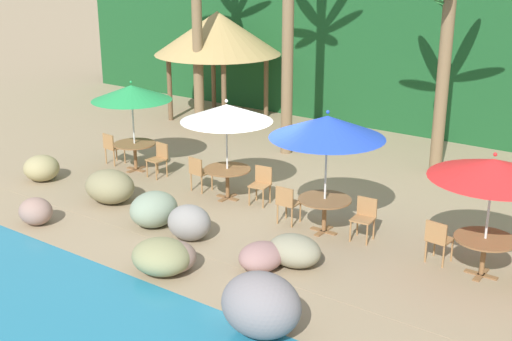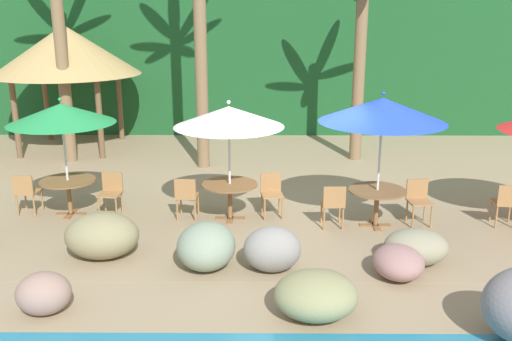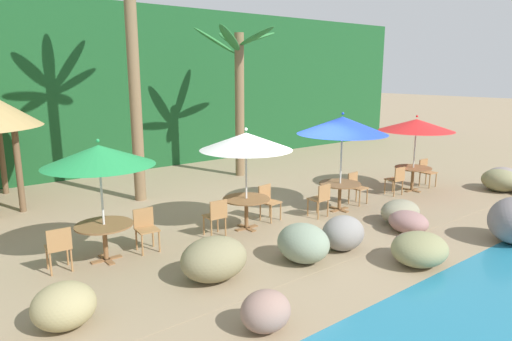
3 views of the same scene
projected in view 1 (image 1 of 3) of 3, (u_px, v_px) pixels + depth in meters
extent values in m
plane|color=#937F60|center=(266.00, 211.00, 15.24)|extent=(120.00, 120.00, 0.00)
cube|color=#937F60|center=(266.00, 211.00, 15.24)|extent=(18.00, 5.20, 0.01)
cube|color=#194C23|center=(431.00, 34.00, 21.19)|extent=(28.00, 2.40, 6.00)
ellipsoid|color=gray|center=(173.00, 257.00, 12.39)|extent=(0.87, 0.85, 0.55)
ellipsoid|color=gray|center=(189.00, 222.00, 13.68)|extent=(0.93, 0.81, 0.72)
ellipsoid|color=#858459|center=(161.00, 257.00, 12.30)|extent=(1.15, 1.01, 0.63)
ellipsoid|color=#827B56|center=(110.00, 186.00, 15.63)|extent=(1.24, 1.01, 0.77)
ellipsoid|color=slate|center=(261.00, 305.00, 10.30)|extent=(1.30, 1.09, 1.00)
ellipsoid|color=#9A8E60|center=(41.00, 168.00, 17.08)|extent=(0.91, 0.88, 0.66)
ellipsoid|color=gray|center=(154.00, 209.00, 14.33)|extent=(0.95, 1.08, 0.75)
ellipsoid|color=gray|center=(294.00, 251.00, 12.59)|extent=(1.05, 0.84, 0.59)
ellipsoid|color=gray|center=(36.00, 211.00, 14.43)|extent=(0.75, 0.67, 0.59)
ellipsoid|color=#946C68|center=(261.00, 257.00, 12.45)|extent=(0.79, 0.92, 0.50)
cylinder|color=silver|center=(134.00, 130.00, 17.61)|extent=(0.04, 0.04, 2.19)
cone|color=#238E47|center=(131.00, 93.00, 17.29)|extent=(2.08, 2.08, 0.39)
sphere|color=#238E47|center=(131.00, 82.00, 17.20)|extent=(0.07, 0.07, 0.07)
cube|color=brown|center=(136.00, 169.00, 17.96)|extent=(0.60, 0.12, 0.03)
cube|color=brown|center=(136.00, 169.00, 17.96)|extent=(0.12, 0.60, 0.03)
cylinder|color=brown|center=(135.00, 157.00, 17.84)|extent=(0.09, 0.09, 0.71)
cylinder|color=brown|center=(135.00, 144.00, 17.73)|extent=(1.10, 1.10, 0.03)
cylinder|color=#9E7042|center=(156.00, 172.00, 17.12)|extent=(0.04, 0.04, 0.45)
cylinder|color=#9E7042|center=(147.00, 169.00, 17.35)|extent=(0.04, 0.04, 0.45)
cylinder|color=#9E7042|center=(167.00, 168.00, 17.38)|extent=(0.04, 0.04, 0.45)
cylinder|color=#9E7042|center=(158.00, 166.00, 17.60)|extent=(0.04, 0.04, 0.45)
cube|color=#9E7042|center=(156.00, 160.00, 17.29)|extent=(0.46, 0.46, 0.03)
cube|color=#9E7042|center=(162.00, 151.00, 17.37)|extent=(0.42, 0.07, 0.42)
cylinder|color=#9E7042|center=(116.00, 153.00, 18.65)|extent=(0.04, 0.04, 0.45)
cylinder|color=#9E7042|center=(125.00, 155.00, 18.43)|extent=(0.04, 0.04, 0.45)
cylinder|color=#9E7042|center=(106.00, 156.00, 18.39)|extent=(0.04, 0.04, 0.45)
cylinder|color=#9E7042|center=(114.00, 158.00, 18.17)|extent=(0.04, 0.04, 0.45)
cube|color=#9E7042|center=(115.00, 147.00, 18.34)|extent=(0.45, 0.45, 0.03)
cube|color=#9E7042|center=(108.00, 142.00, 18.13)|extent=(0.42, 0.07, 0.42)
cylinder|color=silver|center=(227.00, 154.00, 15.63)|extent=(0.04, 0.04, 2.18)
cone|color=white|center=(226.00, 113.00, 15.31)|extent=(2.12, 2.12, 0.39)
sphere|color=white|center=(226.00, 101.00, 15.23)|extent=(0.07, 0.07, 0.07)
cube|color=brown|center=(228.00, 198.00, 15.98)|extent=(0.60, 0.12, 0.03)
cube|color=brown|center=(228.00, 198.00, 15.98)|extent=(0.12, 0.60, 0.03)
cylinder|color=brown|center=(227.00, 184.00, 15.86)|extent=(0.09, 0.09, 0.71)
cylinder|color=brown|center=(227.00, 169.00, 15.75)|extent=(1.10, 1.10, 0.03)
cylinder|color=#9E7042|center=(263.00, 199.00, 15.31)|extent=(0.04, 0.04, 0.45)
cylinder|color=#9E7042|center=(249.00, 196.00, 15.47)|extent=(0.04, 0.04, 0.45)
cylinder|color=#9E7042|center=(270.00, 194.00, 15.61)|extent=(0.04, 0.04, 0.45)
cylinder|color=#9E7042|center=(256.00, 192.00, 15.77)|extent=(0.04, 0.04, 0.45)
cube|color=#9E7042|center=(260.00, 185.00, 15.46)|extent=(0.48, 0.48, 0.03)
cube|color=#9E7042|center=(264.00, 175.00, 15.57)|extent=(0.42, 0.10, 0.42)
cylinder|color=#9E7042|center=(202.00, 178.00, 16.66)|extent=(0.04, 0.04, 0.45)
cylinder|color=#9E7042|center=(212.00, 181.00, 16.45)|extent=(0.04, 0.04, 0.45)
cylinder|color=#9E7042|center=(191.00, 182.00, 16.40)|extent=(0.04, 0.04, 0.45)
cylinder|color=#9E7042|center=(202.00, 185.00, 16.19)|extent=(0.04, 0.04, 0.45)
cube|color=#9E7042|center=(201.00, 172.00, 16.35)|extent=(0.45, 0.45, 0.03)
cube|color=#9E7042|center=(195.00, 167.00, 16.14)|extent=(0.42, 0.07, 0.42)
cylinder|color=silver|center=(326.00, 178.00, 13.76)|extent=(0.04, 0.04, 2.37)
cone|color=blue|center=(327.00, 127.00, 13.41)|extent=(2.34, 2.34, 0.45)
sphere|color=blue|center=(328.00, 112.00, 13.31)|extent=(0.07, 0.07, 0.07)
cube|color=brown|center=(324.00, 231.00, 14.13)|extent=(0.60, 0.12, 0.03)
cube|color=brown|center=(324.00, 231.00, 14.13)|extent=(0.12, 0.60, 0.03)
cylinder|color=brown|center=(324.00, 215.00, 14.02)|extent=(0.09, 0.09, 0.71)
cylinder|color=brown|center=(325.00, 199.00, 13.91)|extent=(1.10, 1.10, 0.03)
cylinder|color=#9E7042|center=(367.00, 235.00, 13.42)|extent=(0.04, 0.04, 0.45)
cylinder|color=#9E7042|center=(350.00, 232.00, 13.59)|extent=(0.04, 0.04, 0.45)
cylinder|color=#9E7042|center=(374.00, 229.00, 13.71)|extent=(0.04, 0.04, 0.45)
cylinder|color=#9E7042|center=(357.00, 225.00, 13.88)|extent=(0.04, 0.04, 0.45)
cube|color=#9E7042|center=(363.00, 219.00, 13.57)|extent=(0.45, 0.45, 0.03)
cube|color=#9E7042|center=(367.00, 207.00, 13.67)|extent=(0.42, 0.07, 0.42)
cylinder|color=#9E7042|center=(286.00, 209.00, 14.75)|extent=(0.04, 0.04, 0.45)
cylinder|color=#9E7042|center=(300.00, 212.00, 14.56)|extent=(0.04, 0.04, 0.45)
cylinder|color=#9E7042|center=(278.00, 214.00, 14.46)|extent=(0.04, 0.04, 0.45)
cylinder|color=#9E7042|center=(292.00, 218.00, 14.28)|extent=(0.04, 0.04, 0.45)
cube|color=#9E7042|center=(289.00, 203.00, 14.43)|extent=(0.44, 0.44, 0.03)
cube|color=#9E7042|center=(284.00, 197.00, 14.21)|extent=(0.42, 0.05, 0.42)
cylinder|color=silver|center=(487.00, 221.00, 11.94)|extent=(0.04, 0.04, 2.15)
cone|color=red|center=(494.00, 169.00, 11.63)|extent=(2.23, 2.23, 0.35)
sphere|color=red|center=(495.00, 154.00, 11.55)|extent=(0.07, 0.07, 0.07)
cube|color=brown|center=(481.00, 275.00, 12.28)|extent=(0.60, 0.12, 0.03)
cube|color=brown|center=(481.00, 275.00, 12.28)|extent=(0.12, 0.60, 0.03)
cylinder|color=brown|center=(483.00, 257.00, 12.17)|extent=(0.09, 0.09, 0.71)
cylinder|color=brown|center=(485.00, 239.00, 12.05)|extent=(1.10, 1.10, 0.03)
cylinder|color=#9E7042|center=(434.00, 245.00, 12.98)|extent=(0.04, 0.04, 0.45)
cylinder|color=#9E7042|center=(452.00, 250.00, 12.76)|extent=(0.04, 0.04, 0.45)
cylinder|color=#9E7042|center=(426.00, 251.00, 12.72)|extent=(0.04, 0.04, 0.45)
cylinder|color=#9E7042|center=(443.00, 257.00, 12.50)|extent=(0.04, 0.04, 0.45)
cube|color=#9E7042|center=(440.00, 239.00, 12.66)|extent=(0.46, 0.46, 0.03)
cube|color=#9E7042|center=(436.00, 233.00, 12.46)|extent=(0.42, 0.07, 0.42)
cylinder|color=brown|center=(197.00, 24.00, 20.86)|extent=(0.32, 0.32, 6.69)
cylinder|color=brown|center=(288.00, 32.00, 18.36)|extent=(0.32, 0.32, 6.85)
cylinder|color=brown|center=(443.00, 80.00, 16.99)|extent=(0.32, 0.32, 4.90)
cylinder|color=brown|center=(214.00, 77.00, 24.45)|extent=(0.16, 0.16, 2.20)
cylinder|color=brown|center=(266.00, 85.00, 23.16)|extent=(0.16, 0.16, 2.20)
cylinder|color=brown|center=(170.00, 88.00, 22.67)|extent=(0.16, 0.16, 2.20)
cylinder|color=brown|center=(224.00, 97.00, 21.38)|extent=(0.16, 0.16, 2.20)
cone|color=tan|center=(217.00, 33.00, 22.34)|extent=(4.23, 4.23, 1.40)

